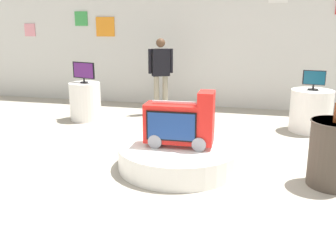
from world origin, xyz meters
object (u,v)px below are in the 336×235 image
Objects in this scene: tv_on_left_rear at (314,79)px; display_pedestal_center_rear at (85,101)px; novelty_firetruck_tv at (180,124)px; display_pedestal_left_rear at (311,111)px; shopper_browsing_near_truck at (161,70)px; main_display_pedestal at (179,156)px; side_table_round at (334,153)px; tv_on_center_rear at (84,71)px.

display_pedestal_center_rear is at bearing -177.41° from tv_on_left_rear.
novelty_firetruck_tv is 1.21× the size of display_pedestal_left_rear.
shopper_browsing_near_truck is at bearing 167.69° from tv_on_left_rear.
main_display_pedestal is at bearing -41.22° from display_pedestal_center_rear.
shopper_browsing_near_truck is at bearing 109.67° from novelty_firetruck_tv.
side_table_round is 4.51m from shopper_browsing_near_truck.
tv_on_center_rear is 1.68m from shopper_browsing_near_truck.
display_pedestal_left_rear is 4.60m from tv_on_center_rear.
side_table_round is 0.50× the size of shopper_browsing_near_truck.
tv_on_left_rear reaches higher than side_table_round.
display_pedestal_left_rear is at bearing 97.85° from tv_on_left_rear.
tv_on_center_rear is at bearing -72.83° from display_pedestal_center_rear.
tv_on_left_rear is 4.56m from tv_on_center_rear.
main_display_pedestal is 2.04× the size of side_table_round.
novelty_firetruck_tv is 1.14× the size of side_table_round.
display_pedestal_center_rear is (-4.55, -0.21, 0.00)m from display_pedestal_left_rear.
tv_on_left_rear is at bearing 2.64° from tv_on_center_rear.
side_table_round reaches higher than main_display_pedestal.
main_display_pedestal is 4.25× the size of tv_on_left_rear.
shopper_browsing_near_truck is at bearing 31.85° from display_pedestal_center_rear.
main_display_pedestal is 0.48m from novelty_firetruck_tv.
tv_on_left_rear is 0.24× the size of shopper_browsing_near_truck.
side_table_round is at bearing -27.39° from tv_on_center_rear.
shopper_browsing_near_truck is at bearing 167.75° from display_pedestal_left_rear.
display_pedestal_center_rear is (-2.54, 2.21, -0.24)m from novelty_firetruck_tv.
novelty_firetruck_tv reaches higher than side_table_round.
novelty_firetruck_tv is (0.02, -0.01, 0.48)m from main_display_pedestal.
novelty_firetruck_tv is at bearing -70.33° from shopper_browsing_near_truck.
tv_on_center_rear is at bearing -148.00° from shopper_browsing_near_truck.
display_pedestal_left_rear is 0.60m from tv_on_left_rear.
shopper_browsing_near_truck is (-1.09, 3.10, 0.83)m from main_display_pedestal.
display_pedestal_center_rear is 0.94× the size of side_table_round.
main_display_pedestal is 3.36m from display_pedestal_center_rear.
side_table_round is (-0.03, -2.56, 0.03)m from display_pedestal_left_rear.
display_pedestal_center_rear is 0.47× the size of shopper_browsing_near_truck.
shopper_browsing_near_truck is at bearing 32.00° from tv_on_center_rear.
side_table_round reaches higher than display_pedestal_left_rear.
shopper_browsing_near_truck reaches higher than novelty_firetruck_tv.
display_pedestal_center_rear is at bearing 138.92° from novelty_firetruck_tv.
tv_on_center_rear is (-4.55, -0.21, 0.64)m from display_pedestal_left_rear.
tv_on_center_rear reaches higher than tv_on_left_rear.
main_display_pedestal is 3.46m from tv_on_center_rear.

